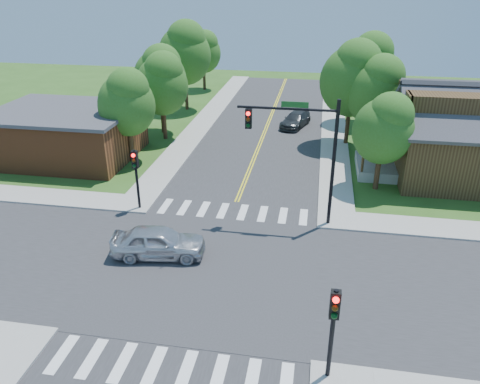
% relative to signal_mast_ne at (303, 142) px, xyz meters
% --- Properties ---
extents(ground, '(100.00, 100.00, 0.00)m').
position_rel_signal_mast_ne_xyz_m(ground, '(-3.91, -5.59, -4.85)').
color(ground, '#2E541A').
rests_on(ground, ground).
extents(road_ns, '(10.00, 90.00, 0.04)m').
position_rel_signal_mast_ne_xyz_m(road_ns, '(-3.91, -5.59, -4.83)').
color(road_ns, '#2D2D30').
rests_on(road_ns, ground).
extents(road_ew, '(90.00, 10.00, 0.04)m').
position_rel_signal_mast_ne_xyz_m(road_ew, '(-3.91, -5.59, -4.83)').
color(road_ew, '#2D2D30').
rests_on(road_ew, ground).
extents(intersection_patch, '(10.20, 10.20, 0.06)m').
position_rel_signal_mast_ne_xyz_m(intersection_patch, '(-3.91, -5.59, -4.85)').
color(intersection_patch, '#2D2D30').
rests_on(intersection_patch, ground).
extents(sidewalk_ne, '(40.00, 40.00, 0.14)m').
position_rel_signal_mast_ne_xyz_m(sidewalk_ne, '(11.90, 10.23, -4.78)').
color(sidewalk_ne, '#9E9B93').
rests_on(sidewalk_ne, ground).
extents(sidewalk_nw, '(40.00, 40.00, 0.14)m').
position_rel_signal_mast_ne_xyz_m(sidewalk_nw, '(-19.73, 10.23, -4.78)').
color(sidewalk_nw, '#9E9B93').
rests_on(sidewalk_nw, ground).
extents(crosswalk_north, '(8.85, 2.00, 0.01)m').
position_rel_signal_mast_ne_xyz_m(crosswalk_north, '(-3.91, 0.61, -4.80)').
color(crosswalk_north, white).
rests_on(crosswalk_north, ground).
extents(crosswalk_south, '(8.85, 2.00, 0.01)m').
position_rel_signal_mast_ne_xyz_m(crosswalk_south, '(-3.91, -11.79, -4.80)').
color(crosswalk_south, white).
rests_on(crosswalk_south, ground).
extents(centerline, '(0.30, 90.00, 0.01)m').
position_rel_signal_mast_ne_xyz_m(centerline, '(-3.91, -5.59, -4.80)').
color(centerline, yellow).
rests_on(centerline, ground).
extents(signal_mast_ne, '(5.30, 0.42, 7.20)m').
position_rel_signal_mast_ne_xyz_m(signal_mast_ne, '(0.00, 0.00, 0.00)').
color(signal_mast_ne, black).
rests_on(signal_mast_ne, ground).
extents(signal_pole_se, '(0.34, 0.42, 3.80)m').
position_rel_signal_mast_ne_xyz_m(signal_pole_se, '(1.69, -11.21, -2.19)').
color(signal_pole_se, black).
rests_on(signal_pole_se, ground).
extents(signal_pole_nw, '(0.34, 0.42, 3.80)m').
position_rel_signal_mast_ne_xyz_m(signal_pole_nw, '(-9.51, -0.01, -2.19)').
color(signal_pole_nw, black).
rests_on(signal_pole_nw, ground).
extents(house_ne, '(13.05, 8.80, 7.11)m').
position_rel_signal_mast_ne_xyz_m(house_ne, '(11.19, 8.65, -1.52)').
color(house_ne, '#372513').
rests_on(house_ne, ground).
extents(building_nw, '(10.40, 8.40, 3.73)m').
position_rel_signal_mast_ne_xyz_m(building_nw, '(-18.11, 7.61, -2.97)').
color(building_nw, brown).
rests_on(building_nw, ground).
extents(tree_e_a, '(3.82, 3.63, 6.49)m').
position_rel_signal_mast_ne_xyz_m(tree_e_a, '(4.86, 5.45, -0.60)').
color(tree_e_a, '#382314').
rests_on(tree_e_a, ground).
extents(tree_e_b, '(4.51, 4.28, 7.66)m').
position_rel_signal_mast_ne_xyz_m(tree_e_b, '(4.97, 12.67, 0.17)').
color(tree_e_b, '#382314').
rests_on(tree_e_b, ground).
extents(tree_e_c, '(4.94, 4.70, 8.40)m').
position_rel_signal_mast_ne_xyz_m(tree_e_c, '(4.86, 20.43, 0.66)').
color(tree_e_c, '#382314').
rests_on(tree_e_c, ground).
extents(tree_e_d, '(4.03, 3.83, 6.86)m').
position_rel_signal_mast_ne_xyz_m(tree_e_d, '(5.44, 29.12, -0.36)').
color(tree_e_d, '#382314').
rests_on(tree_e_d, ground).
extents(tree_w_a, '(4.14, 3.93, 7.03)m').
position_rel_signal_mast_ne_xyz_m(tree_w_a, '(-12.90, 7.55, -0.25)').
color(tree_w_a, '#382314').
rests_on(tree_w_a, ground).
extents(tree_w_b, '(4.53, 4.30, 7.70)m').
position_rel_signal_mast_ne_xyz_m(tree_w_b, '(-12.74, 14.62, 0.19)').
color(tree_w_b, '#382314').
rests_on(tree_w_b, ground).
extents(tree_w_c, '(5.26, 5.00, 8.94)m').
position_rel_signal_mast_ne_xyz_m(tree_w_c, '(-12.76, 22.44, 1.01)').
color(tree_w_c, '#382314').
rests_on(tree_w_c, ground).
extents(tree_w_d, '(4.11, 3.90, 6.99)m').
position_rel_signal_mast_ne_xyz_m(tree_w_d, '(-13.13, 31.63, -0.28)').
color(tree_w_d, '#382314').
rests_on(tree_w_d, ground).
extents(tree_house, '(5.02, 4.77, 8.54)m').
position_rel_signal_mast_ne_xyz_m(tree_house, '(3.19, 14.05, 0.75)').
color(tree_house, '#382314').
rests_on(tree_house, ground).
extents(tree_bldg, '(4.34, 4.12, 7.38)m').
position_rel_signal_mast_ne_xyz_m(tree_bldg, '(-12.04, 12.97, -0.02)').
color(tree_bldg, '#382314').
rests_on(tree_bldg, ground).
extents(car_silver, '(3.21, 5.21, 1.59)m').
position_rel_signal_mast_ne_xyz_m(car_silver, '(-6.69, -4.71, -4.05)').
color(car_silver, silver).
rests_on(car_silver, ground).
extents(car_dgrey, '(4.34, 5.48, 1.29)m').
position_rel_signal_mast_ne_xyz_m(car_dgrey, '(-1.32, 18.24, -4.20)').
color(car_dgrey, '#323538').
rests_on(car_dgrey, ground).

